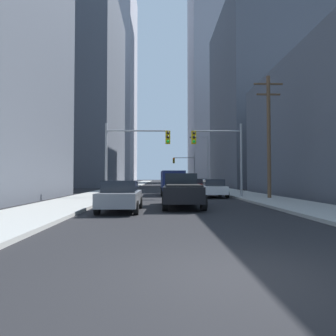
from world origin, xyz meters
name	(u,v)px	position (x,y,z in m)	size (l,w,h in m)	color
ground_plane	(227,277)	(0.00, 0.00, 0.00)	(400.00, 400.00, 0.00)	black
sidewalk_left	(130,186)	(-6.68, 50.00, 0.07)	(3.74, 160.00, 0.15)	#9E9E99
sidewalk_right	(202,186)	(6.68, 50.00, 0.07)	(3.74, 160.00, 0.15)	#9E9E99
pickup_truck_black	(182,190)	(0.09, 11.67, 0.93)	(2.20, 5.46, 1.90)	black
cargo_van_navy	(172,181)	(0.02, 22.96, 1.29)	(2.16, 5.26, 2.26)	#141E4C
sedan_grey	(121,196)	(-3.06, 9.63, 0.77)	(1.95, 4.20, 1.52)	slate
sedan_white	(213,188)	(3.33, 19.73, 0.77)	(1.96, 4.27, 1.52)	white
sedan_red	(198,185)	(3.15, 28.37, 0.77)	(1.95, 4.26, 1.52)	maroon
traffic_signal_near_left	(135,147)	(-3.15, 18.69, 4.11)	(5.19, 0.44, 6.00)	gray
traffic_signal_near_right	(219,148)	(3.65, 18.69, 4.06)	(4.12, 0.44, 6.00)	gray
traffic_signal_far_right	(185,165)	(3.61, 51.46, 4.06)	(4.21, 0.44, 6.00)	gray
utility_pole_right	(269,134)	(7.06, 17.05, 4.94)	(2.20, 0.28, 9.34)	brown
street_lamp_right	(205,156)	(5.08, 35.93, 4.57)	(2.67, 0.32, 7.50)	gray
building_left_mid_office	(81,93)	(-16.31, 51.97, 17.95)	(14.07, 23.17, 35.89)	#4C515B
building_left_far_tower	(105,82)	(-19.31, 92.31, 33.10)	(19.23, 26.46, 66.21)	#93939E
building_right_mid_block	(282,100)	(21.51, 49.24, 16.00)	(23.04, 23.08, 31.99)	#4C515B
building_right_far_highrise	(216,71)	(17.09, 91.19, 36.53)	(16.57, 20.63, 73.05)	#93939E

